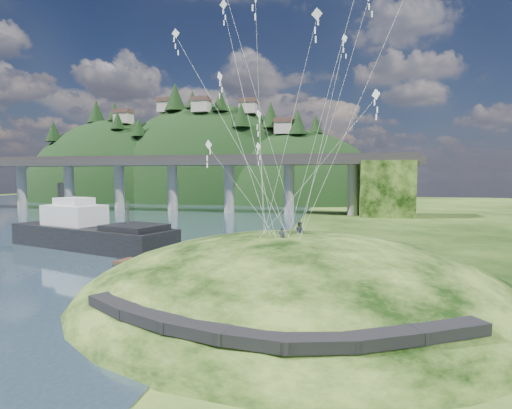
# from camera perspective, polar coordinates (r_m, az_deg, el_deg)

# --- Properties ---
(ground) EXTENTS (320.00, 320.00, 0.00)m
(ground) POSITION_cam_1_polar(r_m,az_deg,el_deg) (32.38, -9.39, -13.12)
(ground) COLOR black
(ground) RESTS_ON ground
(grass_hill) EXTENTS (36.00, 32.00, 13.00)m
(grass_hill) POSITION_cam_1_polar(r_m,az_deg,el_deg) (32.90, 5.61, -15.55)
(grass_hill) COLOR black
(grass_hill) RESTS_ON ground
(footpath) EXTENTS (22.29, 5.84, 0.83)m
(footpath) POSITION_cam_1_polar(r_m,az_deg,el_deg) (20.83, 0.47, -16.94)
(footpath) COLOR black
(footpath) RESTS_ON ground
(bridge) EXTENTS (160.00, 11.00, 15.00)m
(bridge) POSITION_cam_1_polar(r_m,az_deg,el_deg) (105.82, -9.10, 4.17)
(bridge) COLOR #2D2B2B
(bridge) RESTS_ON ground
(far_ridge) EXTENTS (153.00, 70.00, 94.50)m
(far_ridge) POSITION_cam_1_polar(r_m,az_deg,el_deg) (161.53, -8.11, -1.94)
(far_ridge) COLOR black
(far_ridge) RESTS_ON ground
(work_barge) EXTENTS (25.52, 13.61, 8.62)m
(work_barge) POSITION_cam_1_polar(r_m,az_deg,el_deg) (57.48, -22.69, -3.59)
(work_barge) COLOR black
(work_barge) RESTS_ON ground
(wooden_dock) EXTENTS (14.99, 6.71, 1.07)m
(wooden_dock) POSITION_cam_1_polar(r_m,az_deg,el_deg) (40.35, -11.41, -8.98)
(wooden_dock) COLOR #3C2518
(wooden_dock) RESTS_ON ground
(kite_flyers) EXTENTS (1.95, 3.68, 1.79)m
(kite_flyers) POSITION_cam_1_polar(r_m,az_deg,el_deg) (31.95, 5.66, -2.60)
(kite_flyers) COLOR #292D37
(kite_flyers) RESTS_ON ground
(kite_swarm) EXTENTS (20.11, 15.33, 16.39)m
(kite_swarm) POSITION_cam_1_polar(r_m,az_deg,el_deg) (34.64, 3.39, 21.00)
(kite_swarm) COLOR white
(kite_swarm) RESTS_ON ground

